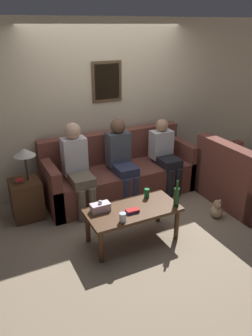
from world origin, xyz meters
TOP-DOWN VIEW (x-y plane):
  - ground_plane at (0.00, 0.00)m, footprint 16.00×16.00m
  - wall_back at (0.00, 0.97)m, footprint 9.00×0.08m
  - couch_main at (0.00, 0.51)m, footprint 2.35×0.86m
  - couch_side at (1.50, -0.55)m, footprint 0.86×1.25m
  - coffee_table at (-0.39, -0.69)m, footprint 1.14×0.55m
  - side_table_with_lamp at (-1.45, 0.45)m, footprint 0.41×0.41m
  - wine_bottle at (0.12, -0.86)m, footprint 0.07×0.07m
  - drinking_glass at (-0.62, -0.89)m, footprint 0.08×0.08m
  - book_stack at (-0.43, -0.76)m, footprint 0.17×0.11m
  - soda_can at (-0.10, -0.52)m, footprint 0.07×0.07m
  - tissue_box at (-0.76, -0.56)m, footprint 0.23×0.12m
  - person_left at (-0.73, 0.34)m, footprint 0.34×0.63m
  - person_middle at (-0.04, 0.36)m, footprint 0.34×0.59m
  - person_right at (0.70, 0.32)m, footprint 0.34×0.58m
  - teddy_bear at (0.91, -0.75)m, footprint 0.17×0.17m

SIDE VIEW (x-z plane):
  - ground_plane at x=0.00m, z-range 0.00..0.00m
  - teddy_bear at x=0.91m, z-range -0.02..0.25m
  - couch_main at x=0.00m, z-range -0.14..0.81m
  - side_table_with_lamp at x=-1.45m, z-range -0.17..0.85m
  - couch_side at x=1.50m, z-range -0.14..0.82m
  - coffee_table at x=-0.39m, z-range 0.16..0.61m
  - book_stack at x=-0.43m, z-range 0.45..0.49m
  - tissue_box at x=-0.76m, z-range 0.43..0.57m
  - drinking_glass at x=-0.62m, z-range 0.45..0.56m
  - soda_can at x=-0.10m, z-range 0.45..0.57m
  - wine_bottle at x=0.12m, z-range 0.41..0.75m
  - person_right at x=0.70m, z-range 0.06..1.21m
  - person_middle at x=-0.04m, z-range 0.07..1.31m
  - person_left at x=-0.73m, z-range 0.07..1.34m
  - wall_back at x=0.00m, z-range 0.00..2.60m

